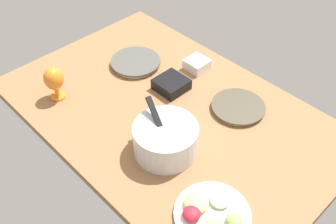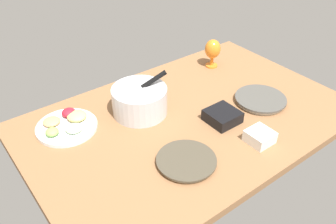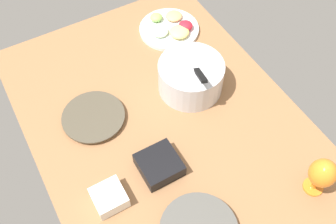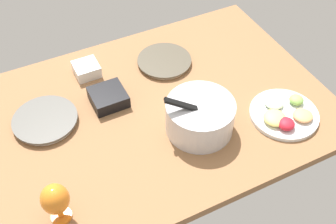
% 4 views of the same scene
% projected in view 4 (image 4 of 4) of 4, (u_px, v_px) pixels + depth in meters
% --- Properties ---
extents(ground_plane, '(1.60, 1.04, 0.04)m').
position_uv_depth(ground_plane, '(143.00, 116.00, 1.78)').
color(ground_plane, '#8C603D').
extents(dinner_plate_left, '(0.26, 0.26, 0.02)m').
position_uv_depth(dinner_plate_left, '(164.00, 61.00, 1.97)').
color(dinner_plate_left, beige).
rests_on(dinner_plate_left, ground_plane).
extents(dinner_plate_right, '(0.27, 0.27, 0.03)m').
position_uv_depth(dinner_plate_right, '(45.00, 120.00, 1.71)').
color(dinner_plate_right, silver).
rests_on(dinner_plate_right, ground_plane).
extents(mixing_bowl, '(0.28, 0.27, 0.20)m').
position_uv_depth(mixing_bowl, '(200.00, 116.00, 1.65)').
color(mixing_bowl, silver).
rests_on(mixing_bowl, ground_plane).
extents(fruit_platter, '(0.29, 0.29, 0.06)m').
position_uv_depth(fruit_platter, '(284.00, 114.00, 1.73)').
color(fruit_platter, silver).
rests_on(fruit_platter, ground_plane).
extents(hurricane_glass_orange, '(0.10, 0.10, 0.17)m').
position_uv_depth(hurricane_glass_orange, '(55.00, 200.00, 1.35)').
color(hurricane_glass_orange, orange).
rests_on(hurricane_glass_orange, ground_plane).
extents(square_bowl_white, '(0.11, 0.11, 0.06)m').
position_uv_depth(square_bowl_white, '(86.00, 69.00, 1.91)').
color(square_bowl_white, white).
rests_on(square_bowl_white, ground_plane).
extents(square_bowl_black, '(0.15, 0.15, 0.06)m').
position_uv_depth(square_bowl_black, '(108.00, 97.00, 1.79)').
color(square_bowl_black, black).
rests_on(square_bowl_black, ground_plane).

